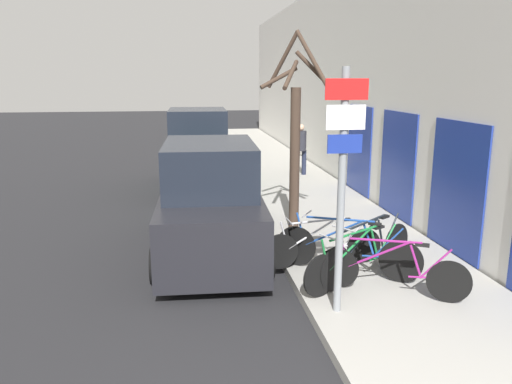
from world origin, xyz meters
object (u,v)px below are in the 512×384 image
(parked_car_0, at_px, (210,204))
(parked_car_1, at_px, (198,154))
(bicycle_0, at_px, (392,271))
(bicycle_3, at_px, (346,250))
(bicycle_1, at_px, (359,260))
(street_tree, at_px, (295,139))
(pedestrian_near, at_px, (301,146))
(bicycle_2, at_px, (368,252))
(signpost, at_px, (342,180))
(bicycle_4, at_px, (323,245))

(parked_car_0, distance_m, parked_car_1, 5.74)
(bicycle_0, height_order, bicycle_3, bicycle_3)
(bicycle_1, distance_m, street_tree, 3.46)
(parked_car_1, bearing_deg, pedestrian_near, 19.22)
(parked_car_0, bearing_deg, bicycle_3, -37.41)
(bicycle_2, xyz_separation_m, pedestrian_near, (0.95, 8.76, 0.57))
(parked_car_1, xyz_separation_m, pedestrian_near, (3.43, 1.09, 0.03))
(signpost, height_order, bicycle_1, signpost)
(signpost, distance_m, bicycle_0, 1.82)
(bicycle_2, distance_m, bicycle_3, 0.35)
(signpost, relative_size, bicycle_4, 1.56)
(bicycle_3, xyz_separation_m, parked_car_1, (-2.16, 7.52, 0.54))
(parked_car_1, distance_m, street_tree, 5.32)
(pedestrian_near, height_order, street_tree, street_tree)
(signpost, distance_m, bicycle_4, 2.28)
(bicycle_3, relative_size, parked_car_1, 0.47)
(bicycle_4, height_order, parked_car_0, parked_car_0)
(bicycle_0, height_order, street_tree, street_tree)
(bicycle_2, bearing_deg, signpost, 108.03)
(bicycle_4, xyz_separation_m, parked_car_1, (-1.87, 7.12, 0.58))
(signpost, height_order, street_tree, street_tree)
(bicycle_3, height_order, parked_car_0, parked_car_0)
(bicycle_0, distance_m, parked_car_0, 3.72)
(bicycle_0, bearing_deg, parked_car_0, 72.10)
(bicycle_1, xyz_separation_m, street_tree, (-0.36, 3.07, 1.55))
(street_tree, bearing_deg, bicycle_1, -83.28)
(bicycle_0, distance_m, bicycle_4, 1.47)
(bicycle_0, xyz_separation_m, bicycle_1, (-0.34, 0.46, 0.01))
(bicycle_0, distance_m, street_tree, 3.93)
(bicycle_1, relative_size, parked_car_1, 0.47)
(bicycle_3, distance_m, parked_car_0, 2.81)
(bicycle_1, height_order, bicycle_4, bicycle_1)
(signpost, height_order, pedestrian_near, signpost)
(signpost, xyz_separation_m, bicycle_1, (0.62, 0.86, -1.48))
(signpost, relative_size, parked_car_0, 0.69)
(parked_car_1, bearing_deg, bicycle_0, -71.49)
(bicycle_4, relative_size, parked_car_1, 0.48)
(bicycle_4, bearing_deg, parked_car_1, 11.64)
(bicycle_1, relative_size, parked_car_0, 0.43)
(bicycle_0, relative_size, bicycle_3, 0.96)
(parked_car_1, bearing_deg, bicycle_4, -73.69)
(bicycle_2, xyz_separation_m, bicycle_3, (-0.31, 0.15, -0.00))
(parked_car_0, xyz_separation_m, parked_car_1, (-0.02, 5.74, 0.12))
(bicycle_3, bearing_deg, signpost, -169.70)
(bicycle_3, height_order, street_tree, street_tree)
(bicycle_4, distance_m, parked_car_0, 2.35)
(bicycle_3, bearing_deg, bicycle_1, -138.04)
(bicycle_3, xyz_separation_m, street_tree, (-0.30, 2.64, 1.53))
(bicycle_4, relative_size, street_tree, 0.52)
(street_tree, bearing_deg, parked_car_1, 110.86)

